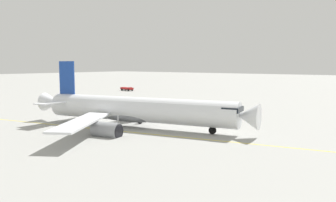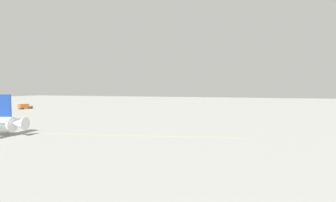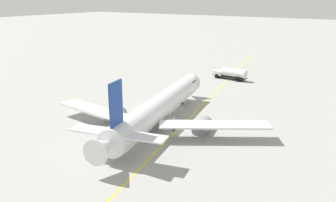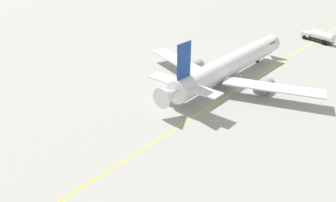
# 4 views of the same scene
# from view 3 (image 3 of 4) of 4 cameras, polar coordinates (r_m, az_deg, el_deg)

# --- Properties ---
(ground_plane) EXTENTS (600.00, 600.00, 0.00)m
(ground_plane) POSITION_cam_3_polar(r_m,az_deg,el_deg) (56.47, 1.79, -5.34)
(ground_plane) COLOR #9E9E99
(airliner_main) EXTENTS (36.28, 38.76, 11.03)m
(airliner_main) POSITION_cam_3_polar(r_m,az_deg,el_deg) (59.55, -1.68, -1.40)
(airliner_main) COLOR white
(airliner_main) RESTS_ON ground_plane
(fuel_tanker_truck) EXTENTS (9.14, 3.57, 2.87)m
(fuel_tanker_truck) POSITION_cam_3_polar(r_m,az_deg,el_deg) (93.97, 9.95, 4.32)
(fuel_tanker_truck) COLOR #232326
(fuel_tanker_truck) RESTS_ON ground_plane
(taxiway_centreline) EXTENTS (32.93, 150.13, 0.01)m
(taxiway_centreline) POSITION_cam_3_polar(r_m,az_deg,el_deg) (61.33, 2.54, -3.54)
(taxiway_centreline) COLOR yellow
(taxiway_centreline) RESTS_ON ground_plane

